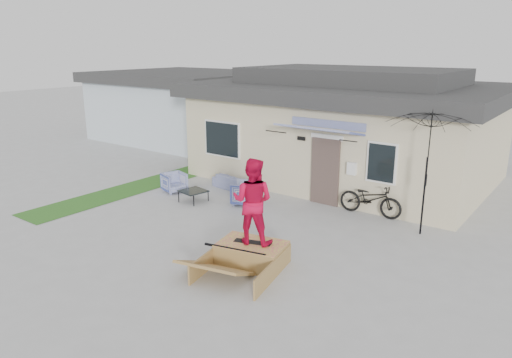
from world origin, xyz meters
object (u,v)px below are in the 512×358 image
Objects in this scene: bicycle at (371,195)px; skateboard at (253,242)px; skater at (253,200)px; armchair_left at (174,181)px; patio_umbrella at (426,170)px; armchair_right at (245,192)px; loveseat at (235,180)px; coffee_table at (193,196)px; skate_ramp at (252,254)px.

bicycle is 2.19× the size of skateboard.
skateboard is at bearing 180.00° from skater.
armchair_left is at bearing -45.10° from skater.
patio_umbrella is (8.02, 1.23, 1.38)m from armchair_left.
skater is (2.74, -3.24, 1.13)m from armchair_right.
loveseat is 5.94m from skateboard.
skater is (4.24, -2.45, 1.35)m from coffee_table.
skate_ramp is (-0.81, -4.70, -0.36)m from bicycle.
patio_umbrella is at bearing 40.15° from skateboard.
skater is at bearing 167.84° from bicycle.
bicycle is at bearing 68.00° from skate_ramp.
loveseat is at bearing 120.70° from skate_ramp.
bicycle is 4.78m from skate_ramp.
armchair_left reaches higher than skateboard.
patio_umbrella is 4.79m from skater.
coffee_table is 0.37× the size of skate_ramp.
skate_ramp reaches higher than coffee_table.
armchair_left is 6.22m from skate_ramp.
armchair_right is 0.93× the size of skateboard.
coffee_table is 0.33× the size of patio_umbrella.
armchair_left is 6.19m from skateboard.
bicycle reaches higher than loveseat.
armchair_left reaches higher than loveseat.
coffee_table is (-1.49, -0.79, -0.22)m from armchair_right.
loveseat is 5.98m from skate_ramp.
skate_ramp is 1.29m from skater.
armchair_left is at bearing 140.20° from skate_ramp.
skater reaches higher than bicycle.
skateboard is at bearing -121.73° from patio_umbrella.
patio_umbrella reaches higher than bicycle.
patio_umbrella is at bearing 46.49° from skate_ramp.
skate_ramp is (2.75, -3.29, -0.15)m from armchair_right.
armchair_left is 0.91× the size of armchair_right.
armchair_right is (1.32, -1.09, 0.08)m from loveseat.
patio_umbrella is (6.58, -0.26, 1.42)m from loveseat.
skateboard is at bearing 167.84° from bicycle.
armchair_right is at bearing -171.04° from patio_umbrella.
loveseat is 6.73m from patio_umbrella.
patio_umbrella is (5.26, 0.83, 1.35)m from armchair_right.
coffee_table is 0.38× the size of skater.
patio_umbrella reaches higher than armchair_left.
armchair_right reaches higher than coffee_table.
skateboard is at bearing -30.02° from coffee_table.
coffee_table is 4.93m from skate_ramp.
patio_umbrella reaches higher than loveseat.
skateboard is at bearing 90.00° from skate_ramp.
skate_ramp is at bearing 139.58° from loveseat.
skater reaches higher than skate_ramp.
bicycle is at bearing 23.52° from coffee_table.
skate_ramp is 2.30× the size of skateboard.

